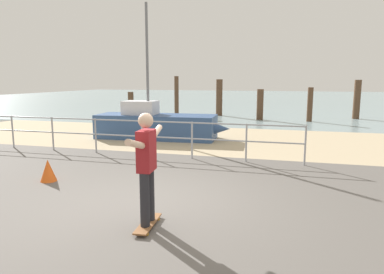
{
  "coord_description": "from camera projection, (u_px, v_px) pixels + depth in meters",
  "views": [
    {
      "loc": [
        2.24,
        -5.63,
        2.21
      ],
      "look_at": [
        0.14,
        2.0,
        0.9
      ],
      "focal_mm": 32.96,
      "sensor_mm": 36.0,
      "label": 1
    }
  ],
  "objects": [
    {
      "name": "groyne_post_2",
      "position": [
        219.0,
        98.0,
        21.12
      ],
      "size": [
        0.38,
        0.38,
        2.18
      ],
      "primitive_type": "cylinder",
      "color": "#513826",
      "rests_on": "ground"
    },
    {
      "name": "ground_plane",
      "position": [
        131.0,
        226.0,
        5.36
      ],
      "size": [
        24.0,
        10.0,
        0.04
      ],
      "primitive_type": "cube",
      "color": "#605B56",
      "rests_on": "ground"
    },
    {
      "name": "sea_surface",
      "position": [
        269.0,
        99.0,
        39.59
      ],
      "size": [
        72.0,
        50.0,
        0.04
      ],
      "primitive_type": "cube",
      "color": "#849EA3",
      "rests_on": "ground"
    },
    {
      "name": "skateboarder",
      "position": [
        147.0,
        162.0,
        5.12
      ],
      "size": [
        0.23,
        1.45,
        1.65
      ],
      "color": "#26262B",
      "rests_on": "skateboard"
    },
    {
      "name": "beach_strip",
      "position": [
        224.0,
        140.0,
        12.96
      ],
      "size": [
        24.0,
        6.0,
        0.04
      ],
      "primitive_type": "cube",
      "color": "tan",
      "rests_on": "ground"
    },
    {
      "name": "groyne_post_1",
      "position": [
        177.0,
        96.0,
        21.36
      ],
      "size": [
        0.26,
        0.26,
        2.37
      ],
      "primitive_type": "cylinder",
      "color": "#513826",
      "rests_on": "ground"
    },
    {
      "name": "groyne_post_3",
      "position": [
        260.0,
        105.0,
        19.0
      ],
      "size": [
        0.36,
        0.36,
        1.66
      ],
      "primitive_type": "cylinder",
      "color": "#513826",
      "rests_on": "ground"
    },
    {
      "name": "groyne_post_4",
      "position": [
        310.0,
        105.0,
        18.14
      ],
      "size": [
        0.28,
        0.28,
        1.78
      ],
      "primitive_type": "cylinder",
      "color": "#513826",
      "rests_on": "ground"
    },
    {
      "name": "groyne_post_0",
      "position": [
        131.0,
        104.0,
        21.13
      ],
      "size": [
        0.34,
        0.34,
        1.43
      ],
      "primitive_type": "cylinder",
      "color": "#513826",
      "rests_on": "ground"
    },
    {
      "name": "traffic_cone",
      "position": [
        48.0,
        171.0,
        7.6
      ],
      "size": [
        0.36,
        0.36,
        0.5
      ],
      "primitive_type": "cone",
      "color": "#E55919",
      "rests_on": "ground"
    },
    {
      "name": "groyne_post_5",
      "position": [
        357.0,
        100.0,
        19.35
      ],
      "size": [
        0.36,
        0.36,
        2.16
      ],
      "primitive_type": "cylinder",
      "color": "#513826",
      "rests_on": "ground"
    },
    {
      "name": "skateboard",
      "position": [
        148.0,
        224.0,
        5.27
      ],
      "size": [
        0.26,
        0.81,
        0.08
      ],
      "color": "brown",
      "rests_on": "ground"
    },
    {
      "name": "sailboat",
      "position": [
        160.0,
        125.0,
        13.03
      ],
      "size": [
        5.0,
        1.65,
        4.88
      ],
      "color": "#335184",
      "rests_on": "ground"
    },
    {
      "name": "railing_fence",
      "position": [
        118.0,
        131.0,
        10.28
      ],
      "size": [
        10.5,
        0.05,
        1.05
      ],
      "color": "#9EA0A5",
      "rests_on": "ground"
    }
  ]
}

